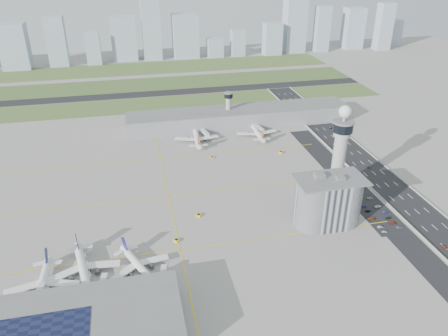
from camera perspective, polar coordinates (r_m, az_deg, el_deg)
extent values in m
plane|color=#9F9C94|center=(282.50, 1.56, -5.90)|extent=(1000.00, 1000.00, 0.00)
cube|color=#4E652F|center=(480.95, -7.37, 8.39)|extent=(480.00, 50.00, 0.08)
cube|color=#465F2D|center=(552.24, -8.20, 10.84)|extent=(480.00, 60.00, 0.08)
cube|color=#4B5E2C|center=(629.23, -8.90, 12.84)|extent=(480.00, 70.00, 0.08)
cube|color=black|center=(515.98, -7.81, 9.68)|extent=(480.00, 22.00, 0.10)
cube|color=black|center=(326.47, 21.57, -3.06)|extent=(28.00, 500.00, 0.10)
cube|color=#9E9E99|center=(318.96, 19.48, -3.30)|extent=(0.60, 500.00, 1.20)
cube|color=#9E9E99|center=(333.89, 23.60, -2.67)|extent=(0.60, 500.00, 1.20)
cube|color=black|center=(306.66, 18.63, -4.57)|extent=(18.00, 260.00, 0.08)
cube|color=black|center=(297.23, 19.42, -5.80)|extent=(20.00, 44.00, 0.10)
cube|color=yellow|center=(252.73, -5.74, -10.62)|extent=(260.00, 0.60, 0.01)
cube|color=yellow|center=(302.16, -7.23, -3.72)|extent=(260.00, 0.60, 0.01)
cube|color=yellow|center=(354.86, -8.27, 1.19)|extent=(260.00, 0.60, 0.01)
cube|color=yellow|center=(302.16, -7.23, -3.72)|extent=(0.60, 260.00, 0.01)
cylinder|color=#ADAAA5|center=(300.55, 14.68, 0.59)|extent=(8.40, 8.40, 48.00)
cylinder|color=#ADAAA5|center=(291.62, 15.19, 4.45)|extent=(11.00, 11.00, 4.00)
cylinder|color=black|center=(290.15, 15.28, 5.17)|extent=(13.00, 13.00, 6.00)
cylinder|color=slate|center=(288.90, 15.37, 5.82)|extent=(14.00, 14.00, 1.00)
cylinder|color=#ADAAA5|center=(288.02, 15.43, 6.28)|extent=(1.60, 1.60, 5.00)
sphere|color=white|center=(286.51, 15.54, 7.12)|extent=(8.00, 8.00, 8.00)
cylinder|color=#ADAAA5|center=(413.72, 0.58, 7.48)|extent=(5.00, 5.00, 28.00)
cylinder|color=black|center=(408.84, 0.59, 9.45)|extent=(8.00, 8.00, 4.00)
cylinder|color=slate|center=(408.08, 0.59, 9.79)|extent=(8.60, 8.60, 0.80)
cube|color=#B2B2B7|center=(273.21, 13.41, -4.28)|extent=(18.00, 24.00, 30.00)
cylinder|color=#B2B2B7|center=(269.68, 11.68, -4.53)|extent=(24.00, 24.00, 30.00)
cylinder|color=#B2B2B7|center=(276.99, 15.10, -4.04)|extent=(24.00, 24.00, 30.00)
cube|color=slate|center=(265.63, 13.77, -1.45)|extent=(42.00, 24.00, 0.80)
cube|color=slate|center=(264.80, 12.36, -0.99)|extent=(6.00, 5.00, 3.00)
cube|color=slate|center=(265.61, 14.95, -1.29)|extent=(5.00, 4.00, 2.40)
cube|color=gray|center=(416.42, 1.99, 6.64)|extent=(210.00, 32.00, 15.00)
cube|color=slate|center=(413.69, 2.01, 7.67)|extent=(210.00, 32.00, 0.80)
cube|color=gray|center=(211.15, -17.61, -19.20)|extent=(84.00, 42.00, 12.00)
cube|color=slate|center=(206.68, -17.87, -17.97)|extent=(84.00, 42.00, 0.80)
cube|color=black|center=(205.25, -22.97, -19.27)|extent=(40.00, 22.00, 0.20)
imported|color=silver|center=(281.84, 20.23, -7.79)|extent=(3.49, 1.80, 1.14)
imported|color=gray|center=(285.10, 19.75, -7.26)|extent=(3.74, 1.43, 1.22)
imported|color=#A04621|center=(291.42, 18.76, -6.26)|extent=(4.58, 2.16, 1.26)
imported|color=black|center=(298.42, 18.29, -5.35)|extent=(3.79, 1.62, 1.09)
imported|color=navy|center=(302.33, 17.84, -4.81)|extent=(3.41, 1.71, 1.12)
imported|color=silver|center=(305.50, 17.07, -4.32)|extent=(3.88, 1.81, 1.23)
imported|color=gray|center=(288.91, 21.95, -7.19)|extent=(4.50, 2.31, 1.21)
imported|color=#A72F09|center=(291.71, 21.24, -6.69)|extent=(4.32, 1.88, 1.24)
imported|color=black|center=(295.56, 20.70, -6.10)|extent=(3.85, 1.74, 1.28)
imported|color=navy|center=(300.64, 20.31, -5.43)|extent=(4.01, 1.70, 1.29)
imported|color=white|center=(305.13, 19.47, -4.76)|extent=(4.88, 2.64, 1.30)
imported|color=#A4A4A4|center=(312.74, 18.56, -3.77)|extent=(4.51, 1.99, 1.29)
imported|color=#933A1D|center=(282.37, 26.82, -9.19)|extent=(1.66, 3.44, 1.13)
imported|color=black|center=(354.72, 18.36, 0.10)|extent=(1.68, 3.81, 1.22)
imported|color=#132147|center=(420.67, 13.91, 5.04)|extent=(2.11, 4.31, 1.18)
imported|color=gray|center=(468.34, 9.21, 7.81)|extent=(1.62, 3.81, 1.28)
cube|color=#9EADC1|center=(671.72, -25.71, 14.12)|extent=(35.81, 28.65, 60.36)
cube|color=#9EADC1|center=(665.82, -21.02, 15.17)|extent=(25.49, 20.39, 66.89)
cube|color=#9EADC1|center=(661.36, -16.71, 14.77)|extent=(20.04, 16.03, 45.20)
cube|color=#9EADC1|center=(677.01, -12.96, 16.17)|extent=(35.76, 28.61, 61.22)
cube|color=#9EADC1|center=(670.97, -9.49, 17.35)|extent=(26.33, 21.06, 83.39)
cube|color=#9EADC1|center=(678.33, -5.06, 16.79)|extent=(36.96, 29.57, 62.11)
cube|color=#9EADC1|center=(680.35, -1.17, 15.44)|extent=(23.01, 18.41, 27.75)
cube|color=#9EADC1|center=(686.56, 1.81, 16.02)|extent=(20.22, 16.18, 38.97)
cube|color=#9EADC1|center=(698.97, 6.33, 16.41)|extent=(26.14, 20.92, 46.89)
cube|color=#9EADC1|center=(720.34, 9.19, 17.96)|extent=(32.26, 25.81, 81.20)
cube|color=#9EADC1|center=(731.98, 12.68, 17.31)|extent=(21.59, 17.28, 68.75)
cube|color=#9EADC1|center=(766.28, 16.50, 17.11)|extent=(30.25, 24.20, 63.40)
cube|color=#9EADC1|center=(770.24, 20.16, 16.95)|extent=(23.04, 18.43, 71.56)
cube|color=#9EADC1|center=(814.87, 21.25, 16.17)|extent=(22.64, 18.11, 41.06)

